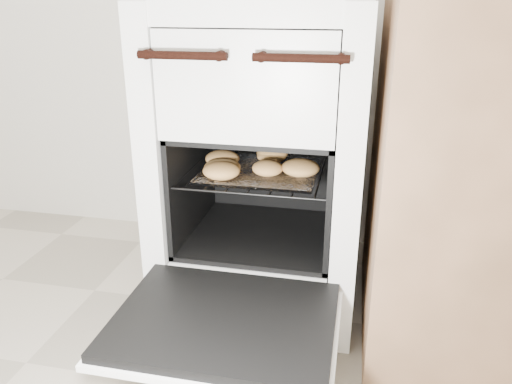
# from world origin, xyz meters

# --- Properties ---
(stove) EXTENTS (0.56, 0.63, 0.86)m
(stove) POSITION_xyz_m (0.19, 1.19, 0.42)
(stove) COLOR silver
(stove) RESTS_ON ground
(oven_door) EXTENTS (0.51, 0.39, 0.04)m
(oven_door) POSITION_xyz_m (0.19, 0.71, 0.19)
(oven_door) COLOR black
(oven_door) RESTS_ON stove
(oven_rack) EXTENTS (0.41, 0.39, 0.01)m
(oven_rack) POSITION_xyz_m (0.19, 1.13, 0.41)
(oven_rack) COLOR black
(oven_rack) RESTS_ON stove
(foil_sheet) EXTENTS (0.32, 0.28, 0.01)m
(foil_sheet) POSITION_xyz_m (0.19, 1.11, 0.42)
(foil_sheet) COLOR white
(foil_sheet) RESTS_ON oven_rack
(baked_rolls) EXTENTS (0.36, 0.29, 0.05)m
(baked_rolls) POSITION_xyz_m (0.17, 1.09, 0.44)
(baked_rolls) COLOR tan
(baked_rolls) RESTS_ON foil_sheet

